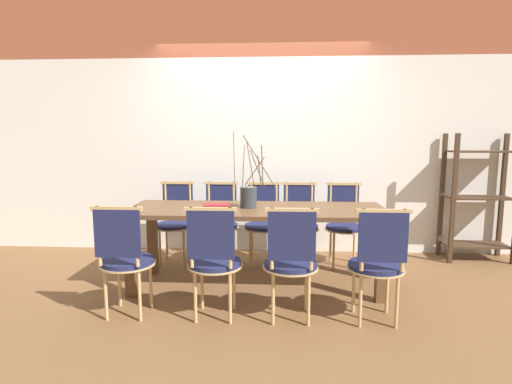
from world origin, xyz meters
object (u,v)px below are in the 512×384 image
object	(u,v)px
book_stack	(216,206)
dining_table	(256,219)
chair_far_center	(263,220)
shelving_rack	(478,198)
chair_near_center	(291,259)
vase_centerpiece	(249,196)

from	to	relation	value
book_stack	dining_table	bearing A→B (deg)	8.82
chair_far_center	shelving_rack	xyz separation A→B (m)	(2.44, 0.28, 0.23)
chair_near_center	chair_far_center	size ratio (longest dim) A/B	1.00
chair_near_center	shelving_rack	bearing A→B (deg)	37.90
chair_far_center	vase_centerpiece	xyz separation A→B (m)	(-0.11, -0.68, 0.38)
chair_far_center	vase_centerpiece	bearing A→B (deg)	80.80
chair_far_center	shelving_rack	world-z (taller)	shelving_rack
dining_table	chair_far_center	bearing A→B (deg)	86.76
dining_table	vase_centerpiece	world-z (taller)	vase_centerpiece
shelving_rack	chair_far_center	bearing A→B (deg)	-173.41
dining_table	vase_centerpiece	bearing A→B (deg)	162.26
chair_near_center	shelving_rack	distance (m)	2.77
shelving_rack	dining_table	bearing A→B (deg)	-158.30
dining_table	book_stack	world-z (taller)	book_stack
dining_table	book_stack	bearing A→B (deg)	-171.18
chair_far_center	chair_near_center	bearing A→B (deg)	100.68
chair_far_center	book_stack	bearing A→B (deg)	61.96
vase_centerpiece	book_stack	bearing A→B (deg)	-164.95
vase_centerpiece	dining_table	bearing A→B (deg)	-17.74
dining_table	chair_near_center	xyz separation A→B (m)	(0.31, -0.71, -0.16)
vase_centerpiece	book_stack	distance (m)	0.32
book_stack	shelving_rack	world-z (taller)	shelving_rack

